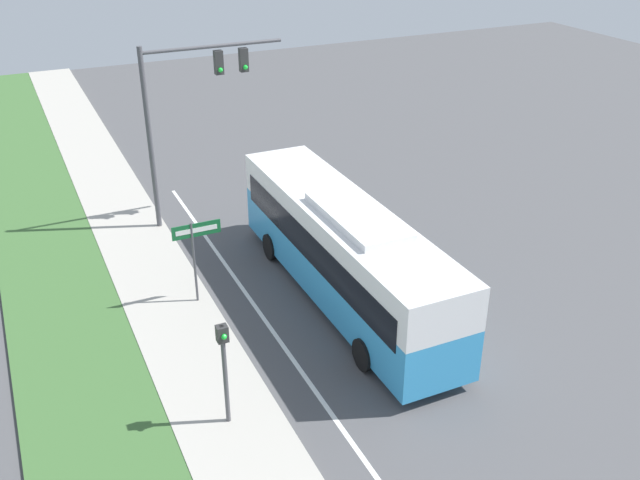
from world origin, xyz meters
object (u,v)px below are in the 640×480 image
(bus, at_px, (344,248))
(signal_gantry, at_px, (186,100))
(pedestrian_signal, at_px, (224,359))
(street_sign, at_px, (196,245))

(bus, relative_size, signal_gantry, 1.62)
(bus, xyz_separation_m, pedestrian_signal, (-5.45, -4.24, 0.14))
(signal_gantry, bearing_deg, street_sign, -105.13)
(pedestrian_signal, xyz_separation_m, street_sign, (1.02, 6.04, 0.08))
(pedestrian_signal, distance_m, street_sign, 6.12)
(signal_gantry, height_order, pedestrian_signal, signal_gantry)
(street_sign, bearing_deg, signal_gantry, 74.87)
(bus, bearing_deg, pedestrian_signal, -142.14)
(street_sign, bearing_deg, bus, -22.06)
(signal_gantry, distance_m, street_sign, 7.01)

